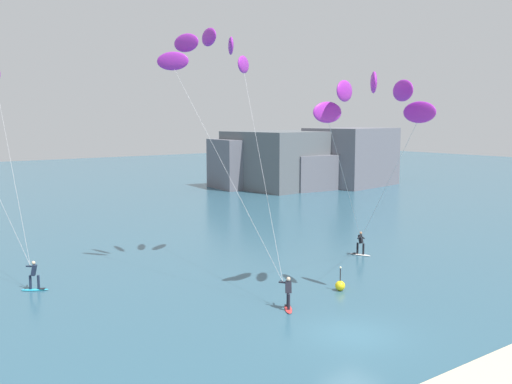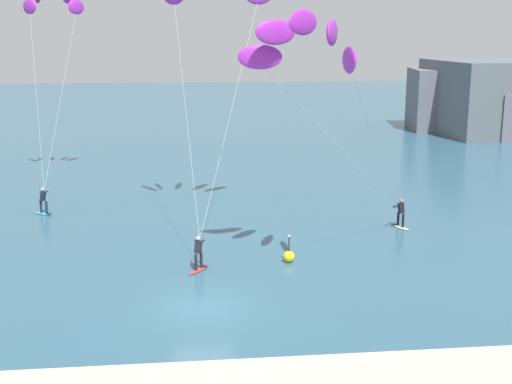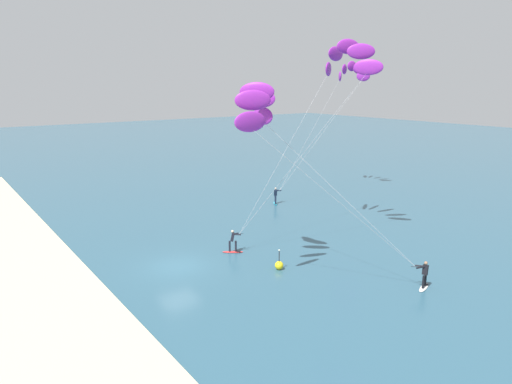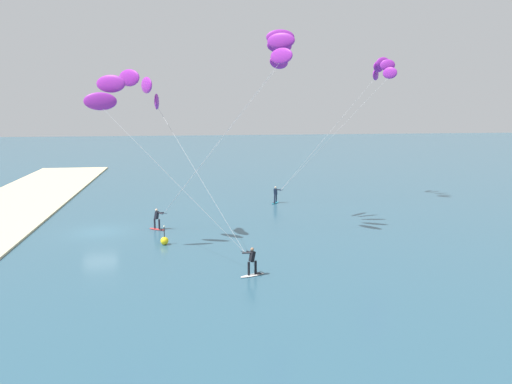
{
  "view_description": "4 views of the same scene",
  "coord_description": "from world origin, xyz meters",
  "px_view_note": "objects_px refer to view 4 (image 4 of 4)",
  "views": [
    {
      "loc": [
        -18.52,
        -17.28,
        9.54
      ],
      "look_at": [
        2.72,
        10.74,
        5.11
      ],
      "focal_mm": 41.07,
      "sensor_mm": 36.0,
      "label": 1
    },
    {
      "loc": [
        -0.65,
        -26.46,
        11.13
      ],
      "look_at": [
        3.11,
        8.5,
        2.75
      ],
      "focal_mm": 48.4,
      "sensor_mm": 36.0,
      "label": 2
    },
    {
      "loc": [
        26.52,
        -12.69,
        11.81
      ],
      "look_at": [
        -1.71,
        7.64,
        3.7
      ],
      "focal_mm": 32.64,
      "sensor_mm": 36.0,
      "label": 3
    },
    {
      "loc": [
        38.72,
        6.67,
        9.69
      ],
      "look_at": [
        2.24,
        11.89,
        3.2
      ],
      "focal_mm": 35.16,
      "sensor_mm": 36.0,
      "label": 4
    }
  ],
  "objects_px": {
    "kitesurfer_nearshore": "(276,55)",
    "kitesurfer_far_out": "(133,96)",
    "kitesurfer_mid_water": "(377,75)",
    "marker_buoy": "(164,241)"
  },
  "relations": [
    {
      "from": "kitesurfer_mid_water",
      "to": "kitesurfer_far_out",
      "type": "distance_m",
      "value": 26.65
    },
    {
      "from": "kitesurfer_nearshore",
      "to": "kitesurfer_far_out",
      "type": "height_order",
      "value": "kitesurfer_nearshore"
    },
    {
      "from": "kitesurfer_mid_water",
      "to": "kitesurfer_far_out",
      "type": "relative_size",
      "value": 1.19
    },
    {
      "from": "kitesurfer_mid_water",
      "to": "kitesurfer_far_out",
      "type": "bearing_deg",
      "value": -56.89
    },
    {
      "from": "marker_buoy",
      "to": "kitesurfer_mid_water",
      "type": "bearing_deg",
      "value": 124.35
    },
    {
      "from": "kitesurfer_far_out",
      "to": "marker_buoy",
      "type": "height_order",
      "value": "kitesurfer_far_out"
    },
    {
      "from": "kitesurfer_nearshore",
      "to": "kitesurfer_far_out",
      "type": "bearing_deg",
      "value": -71.01
    },
    {
      "from": "kitesurfer_nearshore",
      "to": "kitesurfer_mid_water",
      "type": "height_order",
      "value": "kitesurfer_nearshore"
    },
    {
      "from": "kitesurfer_nearshore",
      "to": "kitesurfer_far_out",
      "type": "xyz_separation_m",
      "value": [
        3.44,
        -10.0,
        -3.01
      ]
    },
    {
      "from": "marker_buoy",
      "to": "kitesurfer_nearshore",
      "type": "bearing_deg",
      "value": 109.81
    }
  ]
}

